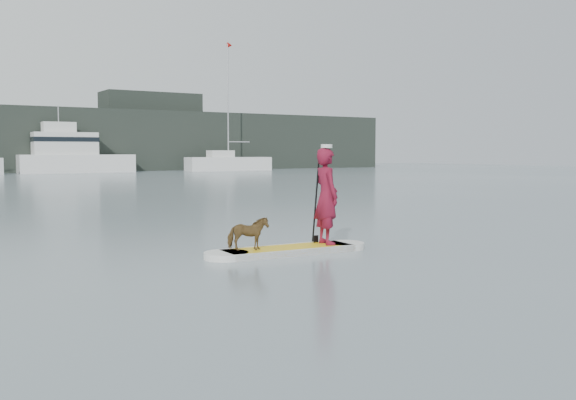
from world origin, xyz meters
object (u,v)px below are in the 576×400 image
sailboat_f (228,162)px  dog (248,234)px  motor_yacht_a (72,154)px  paddleboard (288,250)px  paddler (326,196)px

sailboat_f → dog: bearing=-111.8°
sailboat_f → motor_yacht_a: 14.87m
dog → motor_yacht_a: bearing=8.6°
paddleboard → sailboat_f: size_ratio=0.26×
dog → paddler: bearing=-74.5°
paddler → motor_yacht_a: motor_yacht_a is taller
paddleboard → paddler: bearing=0.0°
motor_yacht_a → paddleboard: bearing=-95.7°
dog → motor_yacht_a: (8.55, 49.26, 1.25)m
paddler → sailboat_f: bearing=-15.5°
paddler → dog: 1.78m
paddleboard → motor_yacht_a: (7.72, 49.30, 1.61)m
paddleboard → dog: bearing=180.0°
paddleboard → dog: size_ratio=4.58×
paddleboard → sailboat_f: 52.54m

